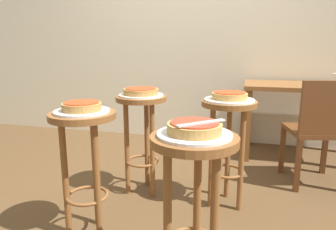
% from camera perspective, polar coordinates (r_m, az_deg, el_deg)
% --- Properties ---
extents(ground_plane, '(6.00, 6.00, 0.00)m').
position_cam_1_polar(ground_plane, '(2.34, -4.13, -15.33)').
color(ground_plane, brown).
extents(back_wall, '(6.00, 0.10, 3.00)m').
position_cam_1_polar(back_wall, '(3.68, 4.18, 18.99)').
color(back_wall, beige).
rests_on(back_wall, ground_plane).
extents(stool_foreground, '(0.36, 0.36, 0.74)m').
position_cam_1_polar(stool_foreground, '(1.34, 4.68, -12.15)').
color(stool_foreground, brown).
rests_on(stool_foreground, ground_plane).
extents(serving_plate_foreground, '(0.31, 0.31, 0.01)m').
position_cam_1_polar(serving_plate_foreground, '(1.26, 4.85, -3.56)').
color(serving_plate_foreground, silver).
rests_on(serving_plate_foreground, stool_foreground).
extents(pizza_foreground, '(0.22, 0.22, 0.05)m').
position_cam_1_polar(pizza_foreground, '(1.26, 4.87, -2.32)').
color(pizza_foreground, tan).
rests_on(pizza_foreground, serving_plate_foreground).
extents(stool_middle, '(0.36, 0.36, 0.74)m').
position_cam_1_polar(stool_middle, '(1.81, -15.03, -5.80)').
color(stool_middle, brown).
rests_on(stool_middle, ground_plane).
extents(serving_plate_middle, '(0.30, 0.30, 0.01)m').
position_cam_1_polar(serving_plate_middle, '(1.76, -15.42, 0.66)').
color(serving_plate_middle, silver).
rests_on(serving_plate_middle, stool_middle).
extents(pizza_middle, '(0.21, 0.21, 0.05)m').
position_cam_1_polar(pizza_middle, '(1.75, -15.48, 1.57)').
color(pizza_middle, '#B78442').
rests_on(pizza_middle, serving_plate_middle).
extents(stool_leftside, '(0.36, 0.36, 0.74)m').
position_cam_1_polar(stool_leftside, '(2.13, 10.90, -2.80)').
color(stool_leftside, brown).
rests_on(stool_leftside, ground_plane).
extents(serving_plate_leftside, '(0.33, 0.33, 0.01)m').
position_cam_1_polar(serving_plate_leftside, '(2.08, 11.14, 2.73)').
color(serving_plate_leftside, white).
rests_on(serving_plate_leftside, stool_leftside).
extents(pizza_leftside, '(0.23, 0.23, 0.05)m').
position_cam_1_polar(pizza_leftside, '(2.08, 11.18, 3.50)').
color(pizza_leftside, tan).
rests_on(pizza_leftside, serving_plate_leftside).
extents(stool_rear, '(0.36, 0.36, 0.74)m').
position_cam_1_polar(stool_rear, '(2.29, -4.84, -1.53)').
color(stool_rear, brown).
rests_on(stool_rear, ground_plane).
extents(serving_plate_rear, '(0.32, 0.32, 0.01)m').
position_cam_1_polar(serving_plate_rear, '(2.24, -4.94, 3.63)').
color(serving_plate_rear, silver).
rests_on(serving_plate_rear, stool_rear).
extents(pizza_rear, '(0.25, 0.25, 0.05)m').
position_cam_1_polar(pizza_rear, '(2.24, -4.95, 4.35)').
color(pizza_rear, '#B78442').
rests_on(pizza_rear, serving_plate_rear).
extents(dining_table, '(1.07, 0.60, 0.73)m').
position_cam_1_polar(dining_table, '(3.27, 23.12, 3.10)').
color(dining_table, brown).
rests_on(dining_table, ground_plane).
extents(wooden_chair, '(0.48, 0.48, 0.85)m').
position_cam_1_polar(wooden_chair, '(2.66, 25.86, -2.27)').
color(wooden_chair, '#5B3319').
rests_on(wooden_chair, ground_plane).
extents(pizza_server_knife, '(0.18, 0.17, 0.01)m').
position_cam_1_polar(pizza_server_knife, '(1.23, 6.12, -1.44)').
color(pizza_server_knife, silver).
rests_on(pizza_server_knife, pizza_foreground).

